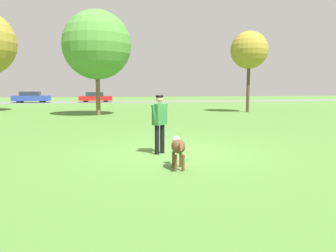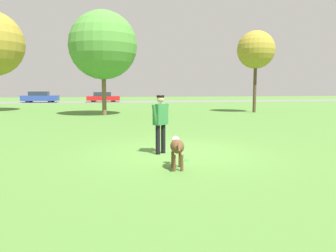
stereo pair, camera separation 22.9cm
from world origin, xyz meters
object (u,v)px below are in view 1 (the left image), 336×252
object	(u,v)px
dog	(178,147)
tree_far_right	(249,50)
frisbee	(185,160)
parked_car_blue	(31,97)
person	(160,119)
tree_mid_center	(97,45)
parked_car_red	(96,97)

from	to	relation	value
dog	tree_far_right	bearing A→B (deg)	-24.12
frisbee	parked_car_blue	size ratio (longest dim) A/B	0.05
person	parked_car_blue	distance (m)	36.66
person	tree_mid_center	bearing A→B (deg)	56.75
tree_mid_center	tree_far_right	xyz separation A→B (m)	(11.32, 0.57, -0.01)
dog	parked_car_red	world-z (taller)	parked_car_red
tree_mid_center	parked_car_red	world-z (taller)	tree_mid_center
person	tree_far_right	size ratio (longest dim) A/B	0.27
frisbee	tree_mid_center	size ratio (longest dim) A/B	0.03
tree_far_right	parked_car_blue	bearing A→B (deg)	133.19
dog	frisbee	xyz separation A→B (m)	(0.38, 0.81, -0.50)
tree_mid_center	parked_car_blue	bearing A→B (deg)	111.09
tree_mid_center	parked_car_blue	distance (m)	23.33
frisbee	tree_far_right	xyz separation A→B (m)	(9.18, 15.40, 4.70)
person	parked_car_blue	size ratio (longest dim) A/B	0.37
frisbee	tree_far_right	size ratio (longest dim) A/B	0.03
person	frisbee	world-z (taller)	person
parked_car_red	tree_mid_center	bearing A→B (deg)	-87.20
person	parked_car_red	size ratio (longest dim) A/B	0.38
tree_mid_center	tree_far_right	size ratio (longest dim) A/B	1.14
person	tree_mid_center	distance (m)	14.44
tree_far_right	frisbee	bearing A→B (deg)	-120.81
person	dog	world-z (taller)	person
dog	parked_car_blue	world-z (taller)	parked_car_blue
dog	tree_far_right	size ratio (longest dim) A/B	0.16
person	parked_car_red	distance (m)	35.25
frisbee	tree_far_right	distance (m)	18.53
frisbee	tree_far_right	bearing A→B (deg)	59.19
dog	person	bearing A→B (deg)	9.40
parked_car_blue	person	bearing A→B (deg)	-73.25
dog	tree_far_right	world-z (taller)	tree_far_right
dog	tree_mid_center	size ratio (longest dim) A/B	0.14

